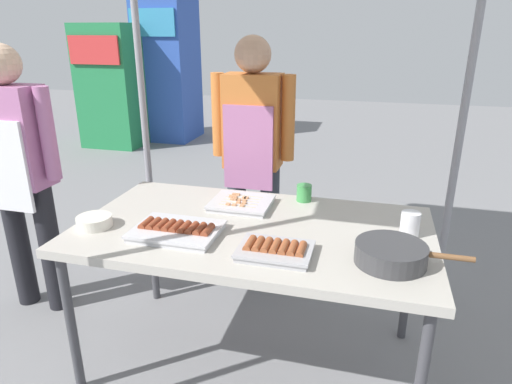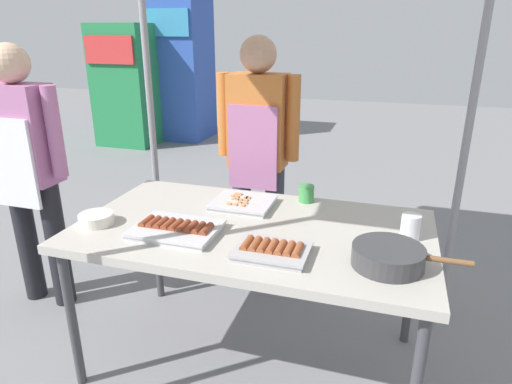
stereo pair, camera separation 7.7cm
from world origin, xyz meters
name	(u,v)px [view 2 (the right image)]	position (x,y,z in m)	size (l,w,h in m)	color
ground_plane	(253,359)	(0.00, 0.00, 0.00)	(18.00, 18.00, 0.00)	slate
stall_table	(253,237)	(0.00, 0.00, 0.70)	(1.60, 0.90, 0.75)	#B7B2A8
tray_grilled_sausages	(272,250)	(0.16, -0.24, 0.77)	(0.29, 0.22, 0.05)	#ADADB2
tray_meat_skewers	(243,203)	(-0.12, 0.22, 0.77)	(0.30, 0.26, 0.04)	silver
tray_pork_links	(176,229)	(-0.30, -0.17, 0.77)	(0.37, 0.28, 0.05)	silver
cooking_wok	(389,256)	(0.60, -0.19, 0.79)	(0.43, 0.27, 0.08)	#38383A
condiment_bowl	(96,219)	(-0.70, -0.19, 0.78)	(0.16, 0.16, 0.05)	silver
drink_cup_near_edge	(306,194)	(0.17, 0.38, 0.79)	(0.08, 0.08, 0.09)	#3F994C
drink_cup_by_wok	(411,227)	(0.68, 0.08, 0.80)	(0.08, 0.08, 0.11)	white
vendor_woman	(258,145)	(-0.22, 0.78, 0.93)	(0.52, 0.23, 1.57)	#333842
customer_nearby	(26,161)	(-1.38, 0.15, 0.90)	(0.52, 0.22, 1.53)	black
neighbor_stall_left	(127,85)	(-3.10, 3.86, 0.84)	(0.80, 0.68, 1.67)	#237F47
neighbor_stall_right	(182,68)	(-2.52, 4.48, 1.05)	(0.74, 0.82, 2.09)	#2D51B2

